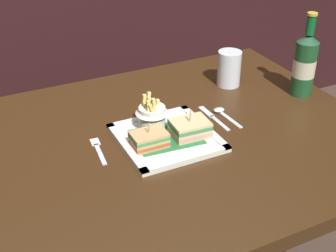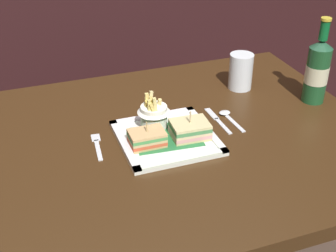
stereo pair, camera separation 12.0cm
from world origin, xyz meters
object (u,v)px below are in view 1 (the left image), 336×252
at_px(dining_table, 169,173).
at_px(square_plate, 167,138).
at_px(fork, 98,150).
at_px(sandwich_half_right, 190,128).
at_px(beer_bottle, 305,64).
at_px(sandwich_half_left, 149,139).
at_px(water_glass, 229,71).
at_px(knife, 213,117).
at_px(fries_cup, 152,113).
at_px(spoon, 222,113).

relative_size(dining_table, square_plate, 4.54).
distance_m(dining_table, fork, 0.24).
relative_size(sandwich_half_right, beer_bottle, 0.39).
bearing_deg(fork, sandwich_half_left, -24.06).
relative_size(beer_bottle, fork, 1.98).
relative_size(water_glass, fork, 0.87).
xyz_separation_m(square_plate, beer_bottle, (0.52, 0.06, 0.10)).
distance_m(water_glass, knife, 0.24).
height_order(fries_cup, water_glass, water_glass).
bearing_deg(water_glass, fries_cup, -155.79).
relative_size(sandwich_half_left, fork, 0.69).
bearing_deg(water_glass, knife, -133.19).
bearing_deg(water_glass, beer_bottle, -42.58).
relative_size(sandwich_half_left, knife, 0.58).
bearing_deg(sandwich_half_right, spoon, 26.61).
xyz_separation_m(fries_cup, beer_bottle, (0.54, -0.00, 0.05)).
height_order(dining_table, spoon, spoon).
bearing_deg(beer_bottle, fries_cup, 179.84).
xyz_separation_m(sandwich_half_right, water_glass, (0.28, 0.25, 0.02)).
bearing_deg(square_plate, knife, 15.73).
xyz_separation_m(sandwich_half_right, fork, (-0.25, 0.06, -0.03)).
bearing_deg(spoon, fries_cup, 178.20).
height_order(sandwich_half_left, fries_cup, fries_cup).
relative_size(dining_table, fork, 8.58).
xyz_separation_m(beer_bottle, spoon, (-0.30, -0.01, -0.10)).
xyz_separation_m(dining_table, sandwich_half_left, (-0.08, -0.03, 0.16)).
distance_m(water_glass, spoon, 0.22).
bearing_deg(sandwich_half_left, fork, 155.94).
bearing_deg(beer_bottle, spoon, -178.90).
relative_size(beer_bottle, water_glass, 2.27).
bearing_deg(square_plate, spoon, 14.73).
height_order(sandwich_half_left, spoon, sandwich_half_left).
bearing_deg(spoon, beer_bottle, 1.10).
bearing_deg(dining_table, fries_cup, 119.32).
bearing_deg(knife, sandwich_half_right, -148.83).
relative_size(dining_table, beer_bottle, 4.34).
relative_size(beer_bottle, knife, 1.66).
bearing_deg(square_plate, dining_table, 39.22).
distance_m(beer_bottle, water_glass, 0.25).
xyz_separation_m(sandwich_half_right, knife, (0.12, 0.07, -0.03)).
height_order(beer_bottle, water_glass, beer_bottle).
xyz_separation_m(water_glass, knife, (-0.16, -0.17, -0.05)).
relative_size(square_plate, fork, 1.89).
bearing_deg(fork, fries_cup, 9.62).
distance_m(water_glass, fork, 0.57).
bearing_deg(fork, sandwich_half_right, -12.63).
distance_m(dining_table, fries_cup, 0.19).
bearing_deg(beer_bottle, knife, -177.95).
relative_size(sandwich_half_right, knife, 0.65).
height_order(beer_bottle, fork, beer_bottle).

